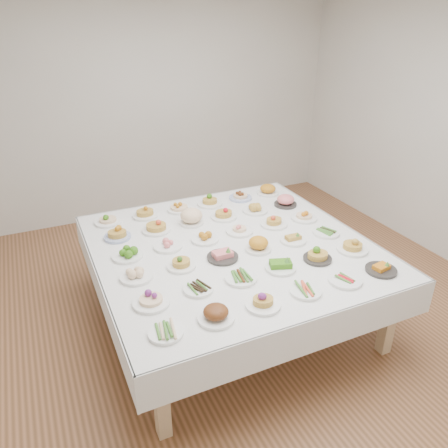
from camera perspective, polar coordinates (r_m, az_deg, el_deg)
name	(u,v)px	position (r m, az deg, el deg)	size (l,w,h in m)	color
room_envelope	(243,112)	(3.54, 2.55, 14.45)	(5.02, 5.02, 2.81)	#945F3D
display_table	(231,251)	(3.75, 0.96, -3.58)	(2.27, 2.27, 0.75)	white
dish_0	(166,331)	(2.78, -7.63, -13.71)	(0.22, 0.22, 0.05)	white
dish_1	(216,310)	(2.84, -1.07, -11.19)	(0.27, 0.27, 0.15)	white
dish_2	(263,299)	(2.97, 5.13, -9.76)	(0.24, 0.24, 0.13)	white
dish_3	(306,290)	(3.16, 10.62, -8.45)	(0.22, 0.22, 0.05)	white
dish_4	(345,279)	(3.35, 15.52, -6.96)	(0.25, 0.25, 0.05)	white
dish_5	(381,268)	(3.55, 19.87, -5.38)	(0.23, 0.23, 0.09)	#2C2927
dish_6	(151,295)	(3.02, -9.56, -9.14)	(0.25, 0.25, 0.15)	white
dish_7	(198,288)	(3.14, -3.36, -8.35)	(0.22, 0.22, 0.05)	white
dish_8	(241,276)	(3.25, 2.21, -6.86)	(0.25, 0.24, 0.06)	white
dish_9	(281,264)	(3.39, 7.41, -5.17)	(0.24, 0.24, 0.11)	white
dish_10	(318,253)	(3.55, 12.18, -3.74)	(0.22, 0.22, 0.14)	#2C2927
dish_11	(353,244)	(3.76, 16.48, -2.50)	(0.25, 0.25, 0.14)	white
dish_12	(136,272)	(3.32, -11.41, -6.22)	(0.25, 0.25, 0.11)	white
dish_13	(181,262)	(3.40, -5.62, -4.90)	(0.22, 0.22, 0.12)	white
dish_14	(223,253)	(3.50, -0.18, -3.87)	(0.25, 0.25, 0.11)	#2C2927
dish_15	(258,244)	(3.63, 4.51, -2.66)	(0.22, 0.22, 0.12)	white
dish_16	(293,238)	(3.80, 9.01, -1.87)	(0.22, 0.22, 0.09)	white
dish_17	(326,232)	(4.00, 13.19, -0.99)	(0.23, 0.23, 0.05)	white
dish_18	(127,252)	(3.60, -12.54, -3.62)	(0.25, 0.25, 0.10)	white
dish_19	(168,243)	(3.69, -7.35, -2.48)	(0.24, 0.24, 0.10)	white
dish_20	(205,236)	(3.77, -2.53, -1.64)	(0.24, 0.24, 0.10)	white
dish_21	(239,227)	(3.91, 2.03, -0.42)	(0.24, 0.24, 0.12)	white
dish_22	(274,219)	(4.05, 6.56, 0.61)	(0.25, 0.25, 0.14)	white
dish_23	(304,213)	(4.22, 10.45, 1.39)	(0.24, 0.24, 0.13)	white
dish_24	(117,232)	(3.91, -13.81, -0.97)	(0.23, 0.23, 0.14)	#4C66B2
dish_25	(156,224)	(3.96, -8.87, -0.01)	(0.26, 0.25, 0.15)	white
dish_26	(191,217)	(4.06, -4.28, 0.92)	(0.26, 0.26, 0.14)	white
dish_27	(224,212)	(4.17, -0.05, 1.59)	(0.25, 0.25, 0.14)	white
dish_28	(255,207)	(4.33, 4.09, 2.18)	(0.25, 0.25, 0.10)	white
dish_29	(286,200)	(4.49, 8.05, 3.08)	(0.23, 0.23, 0.12)	#2C2927
dish_30	(107,216)	(4.21, -14.98, 0.95)	(0.25, 0.25, 0.14)	white
dish_31	(145,210)	(4.26, -10.31, 1.75)	(0.24, 0.24, 0.14)	white
dish_32	(179,205)	(4.35, -5.89, 2.45)	(0.23, 0.23, 0.13)	white
dish_33	(210,199)	(4.46, -1.87, 3.26)	(0.25, 0.25, 0.14)	white
dish_34	(240,194)	(4.61, 2.17, 3.90)	(0.23, 0.23, 0.12)	#4C66B2
dish_35	(268,189)	(4.76, 5.75, 4.63)	(0.23, 0.23, 0.13)	white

